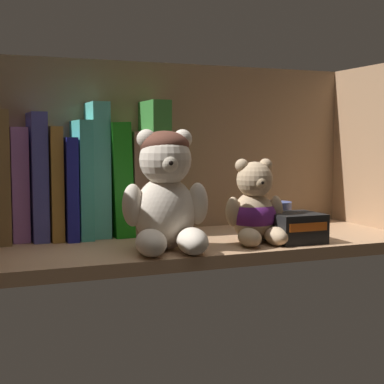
% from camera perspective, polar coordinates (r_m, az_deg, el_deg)
% --- Properties ---
extents(shelf_board, '(0.71, 0.28, 0.02)m').
position_cam_1_polar(shelf_board, '(1.00, 1.39, -5.16)').
color(shelf_board, '#A87F5B').
rests_on(shelf_board, ground).
extents(shelf_back_panel, '(0.73, 0.01, 0.33)m').
position_cam_1_polar(shelf_back_panel, '(1.12, -1.54, 3.90)').
color(shelf_back_panel, '#816548').
rests_on(shelf_back_panel, ground).
extents(shelf_side_panel_right, '(0.02, 0.30, 0.33)m').
position_cam_1_polar(shelf_side_panel_right, '(1.18, 17.78, 3.71)').
color(shelf_side_panel_right, '#A87F5B').
rests_on(shelf_side_panel_right, ground).
extents(book_1, '(0.03, 0.09, 0.19)m').
position_cam_1_polar(book_1, '(1.03, -16.51, 0.76)').
color(book_1, '#AF71CC').
rests_on(book_1, shelf_board).
extents(book_2, '(0.03, 0.12, 0.21)m').
position_cam_1_polar(book_2, '(1.04, -14.87, 1.49)').
color(book_2, '#4347A2').
rests_on(book_2, shelf_board).
extents(book_3, '(0.02, 0.13, 0.19)m').
position_cam_1_polar(book_3, '(1.04, -13.43, 0.89)').
color(book_3, olive).
rests_on(book_3, shelf_board).
extents(book_4, '(0.02, 0.15, 0.17)m').
position_cam_1_polar(book_4, '(1.04, -12.18, 0.44)').
color(book_4, navy).
rests_on(book_4, shelf_board).
extents(book_5, '(0.02, 0.14, 0.20)m').
position_cam_1_polar(book_5, '(1.05, -10.89, 1.27)').
color(book_5, teal).
rests_on(book_5, shelf_board).
extents(book_6, '(0.03, 0.11, 0.23)m').
position_cam_1_polar(book_6, '(1.05, -9.34, 2.17)').
color(book_6, '#4DAFA4').
rests_on(book_6, shelf_board).
extents(book_7, '(0.04, 0.12, 0.20)m').
position_cam_1_polar(book_7, '(1.06, -7.49, 1.28)').
color(book_7, '#177A14').
rests_on(book_7, shelf_board).
extents(book_8, '(0.03, 0.12, 0.18)m').
position_cam_1_polar(book_8, '(1.07, -5.74, 0.92)').
color(book_8, '#815F4D').
rests_on(book_8, shelf_board).
extents(book_9, '(0.03, 0.14, 0.24)m').
position_cam_1_polar(book_9, '(1.08, -4.04, 2.41)').
color(book_9, '#337A31').
rests_on(book_9, shelf_board).
extents(teddy_bear_larger, '(0.14, 0.14, 0.18)m').
position_cam_1_polar(teddy_bear_larger, '(0.89, -2.54, -0.12)').
color(teddy_bear_larger, beige).
rests_on(teddy_bear_larger, shelf_board).
extents(teddy_bear_smaller, '(0.10, 0.11, 0.14)m').
position_cam_1_polar(teddy_bear_smaller, '(0.97, 6.09, -1.73)').
color(teddy_bear_smaller, tan).
rests_on(teddy_bear_smaller, shelf_board).
extents(pillar_candle, '(0.05, 0.05, 0.06)m').
position_cam_1_polar(pillar_candle, '(1.07, 8.16, -2.49)').
color(pillar_candle, '#4C5B99').
rests_on(pillar_candle, shelf_board).
extents(small_product_box, '(0.08, 0.08, 0.05)m').
position_cam_1_polar(small_product_box, '(0.99, 9.94, -3.40)').
color(small_product_box, black).
rests_on(small_product_box, shelf_board).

